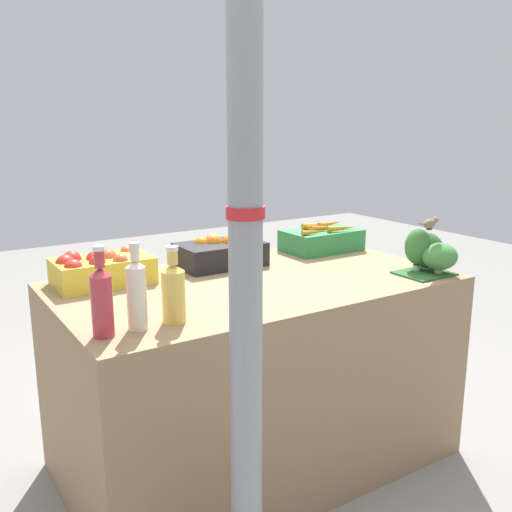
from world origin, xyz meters
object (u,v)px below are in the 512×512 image
at_px(broccoli_pile, 428,252).
at_px(juice_bottle_golden, 174,291).
at_px(carrot_crate, 322,239).
at_px(apple_crate, 100,268).
at_px(sparrow_bird, 430,223).
at_px(support_pole, 246,256).
at_px(orange_crate, 223,251).
at_px(juice_bottle_cloudy, 137,293).
at_px(juice_bottle_ruby, 102,300).

distance_m(broccoli_pile, juice_bottle_golden, 1.17).
xyz_separation_m(carrot_crate, juice_bottle_golden, (-1.06, -0.56, 0.04)).
distance_m(apple_crate, sparrow_bird, 1.36).
relative_size(support_pole, juice_bottle_golden, 8.91).
bearing_deg(apple_crate, orange_crate, 0.16).
height_order(support_pole, apple_crate, support_pole).
height_order(broccoli_pile, juice_bottle_cloudy, juice_bottle_cloudy).
height_order(juice_bottle_golden, sparrow_bird, juice_bottle_golden).
bearing_deg(carrot_crate, juice_bottle_cloudy, -154.62).
distance_m(orange_crate, juice_bottle_cloudy, 0.84).
bearing_deg(orange_crate, juice_bottle_golden, -131.55).
distance_m(orange_crate, juice_bottle_ruby, 0.92).
bearing_deg(orange_crate, juice_bottle_cloudy, -137.83).
bearing_deg(support_pole, carrot_crate, 43.10).
distance_m(juice_bottle_cloudy, sparrow_bird, 1.28).
xyz_separation_m(support_pole, juice_bottle_golden, (-0.01, 0.42, -0.20)).
relative_size(support_pole, orange_crate, 5.97).
height_order(apple_crate, broccoli_pile, broccoli_pile).
bearing_deg(juice_bottle_ruby, broccoli_pile, -0.60).
bearing_deg(support_pole, broccoli_pile, 19.33).
relative_size(orange_crate, carrot_crate, 1.00).
bearing_deg(carrot_crate, broccoli_pile, -79.28).
bearing_deg(sparrow_bird, juice_bottle_golden, 170.56).
distance_m(support_pole, broccoli_pile, 1.25).
distance_m(support_pole, juice_bottle_golden, 0.46).
bearing_deg(sparrow_bird, apple_crate, 146.03).
bearing_deg(carrot_crate, juice_bottle_ruby, -156.51).
bearing_deg(carrot_crate, sparrow_bird, -80.96).
height_order(support_pole, juice_bottle_golden, support_pole).
bearing_deg(broccoli_pile, juice_bottle_ruby, 179.40).
height_order(carrot_crate, juice_bottle_golden, juice_bottle_golden).
xyz_separation_m(broccoli_pile, juice_bottle_ruby, (-1.40, 0.01, 0.03)).
xyz_separation_m(juice_bottle_cloudy, juice_bottle_golden, (0.12, 0.00, -0.01)).
bearing_deg(support_pole, juice_bottle_golden, 91.47).
xyz_separation_m(support_pole, juice_bottle_ruby, (-0.24, 0.42, -0.19)).
relative_size(carrot_crate, juice_bottle_golden, 1.49).
bearing_deg(support_pole, orange_crate, 63.62).
relative_size(juice_bottle_golden, sparrow_bird, 1.84).
xyz_separation_m(carrot_crate, juice_bottle_cloudy, (-1.18, -0.56, 0.06)).
bearing_deg(juice_bottle_golden, juice_bottle_cloudy, 180.00).
bearing_deg(juice_bottle_golden, support_pole, -88.53).
distance_m(carrot_crate, juice_bottle_cloudy, 1.31).
xyz_separation_m(broccoli_pile, sparrow_bird, (-0.02, -0.01, 0.13)).
xyz_separation_m(carrot_crate, sparrow_bird, (0.09, -0.59, 0.16)).
relative_size(support_pole, broccoli_pile, 9.65).
xyz_separation_m(apple_crate, carrot_crate, (1.12, -0.00, -0.01)).
distance_m(support_pole, orange_crate, 1.12).
bearing_deg(sparrow_bird, orange_crate, 129.90).
distance_m(apple_crate, juice_bottle_cloudy, 0.57).
distance_m(apple_crate, broccoli_pile, 1.36).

